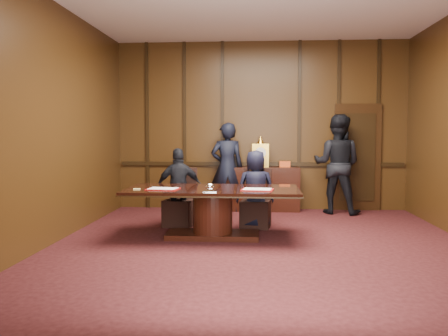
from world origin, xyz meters
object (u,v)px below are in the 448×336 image
object	(u,v)px
sideboard	(260,187)
signatory_left	(179,188)
conference_table	(213,204)
signatory_right	(256,189)
witness_left	(227,167)
witness_right	(337,164)

from	to	relation	value
sideboard	signatory_left	bearing A→B (deg)	-127.30
conference_table	signatory_right	size ratio (longest dim) A/B	1.99
sideboard	signatory_left	size ratio (longest dim) A/B	1.19
conference_table	witness_left	distance (m)	2.50
conference_table	witness_right	distance (m)	3.31
sideboard	witness_left	world-z (taller)	witness_left
sideboard	signatory_left	world-z (taller)	sideboard
signatory_right	witness_left	distance (m)	1.78
sideboard	signatory_right	xyz separation A→B (m)	(-0.09, -1.82, 0.17)
signatory_right	witness_left	xyz separation A→B (m)	(-0.59, 1.66, 0.25)
sideboard	conference_table	bearing A→B (deg)	-105.73
conference_table	signatory_left	xyz separation A→B (m)	(-0.65, 0.80, 0.16)
signatory_left	witness_right	size ratio (longest dim) A/B	0.68
sideboard	signatory_left	distance (m)	2.30
conference_table	witness_right	bearing A→B (deg)	46.57
signatory_left	witness_left	bearing A→B (deg)	-127.06
witness_right	sideboard	bearing A→B (deg)	10.85
signatory_right	witness_right	xyz separation A→B (m)	(1.60, 1.58, 0.33)
sideboard	witness_right	size ratio (longest dim) A/B	0.81
conference_table	signatory_right	distance (m)	1.04
sideboard	witness_left	distance (m)	0.81
sideboard	witness_left	bearing A→B (deg)	-166.73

